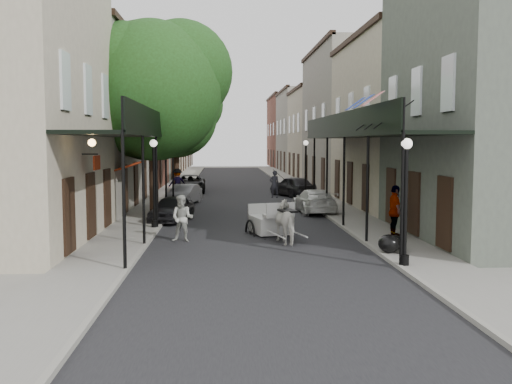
{
  "coord_description": "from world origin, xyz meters",
  "views": [
    {
      "loc": [
        -1.21,
        -18.19,
        3.71
      ],
      "look_at": [
        0.2,
        5.92,
        1.6
      ],
      "focal_mm": 40.0,
      "sensor_mm": 36.0,
      "label": 1
    }
  ],
  "objects": [
    {
      "name": "car_left_far",
      "position": [
        -3.6,
        24.0,
        0.65
      ],
      "size": [
        2.26,
        4.72,
        1.3
      ],
      "primitive_type": "imported",
      "rotation": [
        0.0,
        0.0,
        0.02
      ],
      "color": "black",
      "rests_on": "ground"
    },
    {
      "name": "building_row_left",
      "position": [
        -8.6,
        30.0,
        5.25
      ],
      "size": [
        5.0,
        80.0,
        10.5
      ],
      "primitive_type": "cube",
      "color": "#BAAF95",
      "rests_on": "ground"
    },
    {
      "name": "trash_bags",
      "position": [
        4.32,
        0.04,
        0.4
      ],
      "size": [
        0.97,
        1.12,
        0.6
      ],
      "color": "black",
      "rests_on": "sidewalk_right"
    },
    {
      "name": "car_left_mid",
      "position": [
        -3.51,
        15.78,
        0.6
      ],
      "size": [
        2.06,
        3.84,
        1.2
      ],
      "primitive_type": "imported",
      "rotation": [
        0.0,
        0.0,
        -0.23
      ],
      "color": "#939398",
      "rests_on": "ground"
    },
    {
      "name": "sidewalk_left",
      "position": [
        -5.0,
        20.0,
        0.06
      ],
      "size": [
        2.2,
        90.0,
        0.12
      ],
      "primitive_type": "cube",
      "color": "gray",
      "rests_on": "ground"
    },
    {
      "name": "carriage",
      "position": [
        0.6,
        4.87,
        1.02
      ],
      "size": [
        1.96,
        2.57,
        2.63
      ],
      "rotation": [
        0.0,
        0.0,
        0.25
      ],
      "color": "black",
      "rests_on": "ground"
    },
    {
      "name": "tree_far",
      "position": [
        -4.25,
        24.18,
        5.84
      ],
      "size": [
        6.45,
        6.0,
        8.61
      ],
      "color": "#382619",
      "rests_on": "sidewalk_left"
    },
    {
      "name": "gallery_right",
      "position": [
        4.79,
        6.98,
        4.05
      ],
      "size": [
        2.2,
        18.05,
        4.88
      ],
      "color": "black",
      "rests_on": "sidewalk_right"
    },
    {
      "name": "car_left_near",
      "position": [
        -3.6,
        8.48,
        0.61
      ],
      "size": [
        2.22,
        3.82,
        1.22
      ],
      "primitive_type": "imported",
      "rotation": [
        0.0,
        0.0,
        -0.23
      ],
      "color": "black",
      "rests_on": "ground"
    },
    {
      "name": "lamppost_right_far",
      "position": [
        4.1,
        18.0,
        2.05
      ],
      "size": [
        0.32,
        0.32,
        3.71
      ],
      "color": "black",
      "rests_on": "sidewalk_right"
    },
    {
      "name": "car_right_far",
      "position": [
        3.6,
        20.61,
        0.7
      ],
      "size": [
        3.17,
        4.44,
        1.4
      ],
      "primitive_type": "imported",
      "rotation": [
        0.0,
        0.0,
        3.55
      ],
      "color": "black",
      "rests_on": "ground"
    },
    {
      "name": "car_right_near",
      "position": [
        3.6,
        11.42,
        0.63
      ],
      "size": [
        1.99,
        4.42,
        1.26
      ],
      "primitive_type": "imported",
      "rotation": [
        0.0,
        0.0,
        3.2
      ],
      "color": "silver",
      "rests_on": "ground"
    },
    {
      "name": "horse",
      "position": [
        1.2,
        2.49,
        0.79
      ],
      "size": [
        1.28,
        2.01,
        1.57
      ],
      "primitive_type": "imported",
      "rotation": [
        0.0,
        0.0,
        3.39
      ],
      "color": "silver",
      "rests_on": "ground"
    },
    {
      "name": "lamppost_left",
      "position": [
        -4.1,
        6.0,
        2.05
      ],
      "size": [
        0.32,
        0.32,
        3.71
      ],
      "color": "black",
      "rests_on": "sidewalk_left"
    },
    {
      "name": "lamppost_right_near",
      "position": [
        4.1,
        -2.0,
        2.05
      ],
      "size": [
        0.32,
        0.32,
        3.71
      ],
      "color": "black",
      "rests_on": "sidewalk_right"
    },
    {
      "name": "road",
      "position": [
        0.0,
        20.0,
        0.01
      ],
      "size": [
        8.0,
        90.0,
        0.01
      ],
      "primitive_type": "cube",
      "color": "black",
      "rests_on": "ground"
    },
    {
      "name": "ground",
      "position": [
        0.0,
        0.0,
        0.0
      ],
      "size": [
        140.0,
        140.0,
        0.0
      ],
      "primitive_type": "plane",
      "color": "gray",
      "rests_on": "ground"
    },
    {
      "name": "pedestrian_walking",
      "position": [
        -2.72,
        3.0,
        0.88
      ],
      "size": [
        0.97,
        0.83,
        1.76
      ],
      "primitive_type": "imported",
      "rotation": [
        0.0,
        0.0,
        -0.21
      ],
      "color": "#ABADA3",
      "rests_on": "ground"
    },
    {
      "name": "pedestrian_sidewalk_right",
      "position": [
        5.31,
        2.88,
        1.11
      ],
      "size": [
        0.51,
        1.17,
        1.98
      ],
      "primitive_type": "imported",
      "rotation": [
        0.0,
        0.0,
        1.55
      ],
      "color": "gray",
      "rests_on": "sidewalk_right"
    },
    {
      "name": "gallery_left",
      "position": [
        -4.79,
        6.98,
        4.05
      ],
      "size": [
        2.2,
        18.05,
        4.88
      ],
      "color": "black",
      "rests_on": "sidewalk_left"
    },
    {
      "name": "pedestrian_sidewalk_left",
      "position": [
        -4.2,
        19.52,
        1.05
      ],
      "size": [
        1.35,
        0.99,
        1.87
      ],
      "primitive_type": "imported",
      "rotation": [
        0.0,
        0.0,
        3.41
      ],
      "color": "gray",
      "rests_on": "sidewalk_left"
    },
    {
      "name": "tree_near",
      "position": [
        -4.2,
        10.18,
        6.49
      ],
      "size": [
        7.31,
        6.8,
        9.63
      ],
      "color": "#382619",
      "rests_on": "sidewalk_left"
    },
    {
      "name": "sidewalk_right",
      "position": [
        5.0,
        20.0,
        0.06
      ],
      "size": [
        2.2,
        90.0,
        0.12
      ],
      "primitive_type": "cube",
      "color": "gray",
      "rests_on": "ground"
    },
    {
      "name": "building_row_right",
      "position": [
        8.6,
        30.0,
        5.25
      ],
      "size": [
        5.0,
        80.0,
        10.5
      ],
      "primitive_type": "cube",
      "color": "gray",
      "rests_on": "ground"
    }
  ]
}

